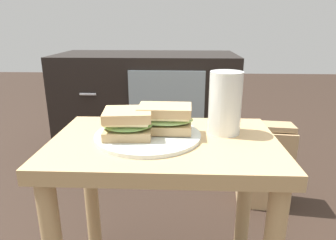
# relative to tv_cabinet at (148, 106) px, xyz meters

# --- Properties ---
(side_table) EXTENTS (0.56, 0.36, 0.46)m
(side_table) POSITION_rel_tv_cabinet_xyz_m (0.15, -0.95, 0.08)
(side_table) COLOR tan
(side_table) RESTS_ON ground
(tv_cabinet) EXTENTS (0.96, 0.46, 0.58)m
(tv_cabinet) POSITION_rel_tv_cabinet_xyz_m (0.00, 0.00, 0.00)
(tv_cabinet) COLOR black
(tv_cabinet) RESTS_ON ground
(plate) EXTENTS (0.27, 0.27, 0.01)m
(plate) POSITION_rel_tv_cabinet_xyz_m (0.11, -0.94, 0.17)
(plate) COLOR silver
(plate) RESTS_ON side_table
(sandwich_front) EXTENTS (0.13, 0.11, 0.07)m
(sandwich_front) POSITION_rel_tv_cabinet_xyz_m (0.06, -0.96, 0.21)
(sandwich_front) COLOR tan
(sandwich_front) RESTS_ON plate
(sandwich_back) EXTENTS (0.14, 0.09, 0.07)m
(sandwich_back) POSITION_rel_tv_cabinet_xyz_m (0.15, -0.92, 0.21)
(sandwich_back) COLOR tan
(sandwich_back) RESTS_ON plate
(beer_glass) EXTENTS (0.08, 0.08, 0.16)m
(beer_glass) POSITION_rel_tv_cabinet_xyz_m (0.30, -0.89, 0.25)
(beer_glass) COLOR silver
(beer_glass) RESTS_ON side_table
(paper_bag) EXTENTS (0.22, 0.16, 0.36)m
(paper_bag) POSITION_rel_tv_cabinet_xyz_m (0.54, -0.49, -0.12)
(paper_bag) COLOR tan
(paper_bag) RESTS_ON ground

